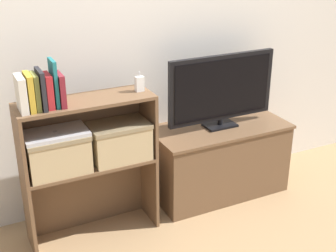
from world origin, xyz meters
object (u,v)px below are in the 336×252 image
at_px(book_crimson, 48,91).
at_px(book_teal, 54,83).
at_px(tv_stand, 218,159).
at_px(tv, 222,89).
at_px(book_ivory, 21,94).
at_px(book_maroon, 60,90).
at_px(book_olive, 35,92).
at_px(laptop, 55,133).
at_px(baby_monitor, 140,84).
at_px(storage_basket_right, 119,139).
at_px(book_mustard, 29,92).
at_px(book_charcoal, 41,89).
at_px(storage_basket_left, 57,152).

relative_size(book_crimson, book_teal, 0.72).
xyz_separation_m(tv_stand, tv, (0.00, -0.00, 0.53)).
bearing_deg(book_ivory, tv, 5.13).
distance_m(tv, book_maroon, 1.13).
bearing_deg(book_ivory, tv_stand, 5.20).
height_order(tv, book_ivory, book_ivory).
bearing_deg(book_maroon, book_ivory, 180.00).
bearing_deg(book_teal, tv, 5.91).
distance_m(tv_stand, book_maroon, 1.33).
xyz_separation_m(book_olive, laptop, (0.08, 0.02, -0.26)).
xyz_separation_m(tv, baby_monitor, (-0.63, -0.09, 0.15)).
bearing_deg(tv_stand, storage_basket_right, -172.41).
height_order(tv_stand, storage_basket_right, storage_basket_right).
distance_m(tv, laptop, 1.16).
distance_m(book_mustard, storage_basket_right, 0.62).
bearing_deg(storage_basket_right, book_crimson, -177.76).
bearing_deg(laptop, book_charcoal, -163.95).
xyz_separation_m(tv, storage_basket_right, (-0.78, -0.10, -0.17)).
bearing_deg(book_mustard, baby_monitor, 2.73).
distance_m(book_maroon, storage_basket_right, 0.49).
relative_size(book_olive, storage_basket_right, 0.55).
bearing_deg(book_charcoal, laptop, 16.05).
distance_m(book_ivory, book_charcoal, 0.10).
bearing_deg(storage_basket_right, book_ivory, -178.34).
bearing_deg(book_maroon, book_olive, 180.00).
bearing_deg(book_olive, storage_basket_left, 10.42).
distance_m(book_crimson, storage_basket_right, 0.54).
distance_m(book_ivory, book_teal, 0.18).
relative_size(book_mustard, laptop, 0.56).
distance_m(book_maroon, laptop, 0.26).
distance_m(book_olive, book_charcoal, 0.03).
distance_m(book_mustard, book_maroon, 0.16).
bearing_deg(tv, book_charcoal, -174.43).
distance_m(book_charcoal, book_crimson, 0.04).
height_order(book_crimson, baby_monitor, book_crimson).
bearing_deg(laptop, tv, 5.07).
distance_m(book_olive, book_teal, 0.11).
xyz_separation_m(book_teal, storage_basket_right, (0.36, 0.02, -0.41)).
relative_size(book_teal, baby_monitor, 2.17).
height_order(baby_monitor, laptop, baby_monitor).
distance_m(book_crimson, book_maroon, 0.06).
bearing_deg(book_charcoal, tv_stand, 5.64).
bearing_deg(baby_monitor, book_charcoal, -176.98).
relative_size(baby_monitor, storage_basket_right, 0.34).
height_order(book_olive, storage_basket_left, book_olive).
bearing_deg(book_ivory, storage_basket_right, 1.66).
xyz_separation_m(book_olive, book_teal, (0.10, -0.00, 0.03)).
bearing_deg(tv, book_olive, -174.57).
height_order(tv_stand, book_ivory, book_ivory).
relative_size(book_olive, book_maroon, 1.08).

